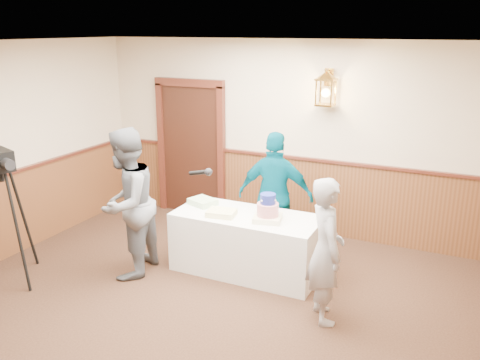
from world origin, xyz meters
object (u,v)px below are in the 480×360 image
at_px(sheet_cake_yellow, 221,213).
at_px(tv_camera_rig, 8,223).
at_px(tiered_cake, 268,210).
at_px(baker, 326,251).
at_px(sheet_cake_green, 203,202).
at_px(interviewer, 127,204).
at_px(display_table, 247,243).
at_px(assistant_p, 275,196).

height_order(sheet_cake_yellow, tv_camera_rig, tv_camera_rig).
distance_m(tiered_cake, baker, 1.05).
height_order(sheet_cake_green, interviewer, interviewer).
distance_m(sheet_cake_yellow, sheet_cake_green, 0.48).
xyz_separation_m(display_table, baker, (1.18, -0.65, 0.40)).
height_order(assistant_p, tv_camera_rig, assistant_p).
relative_size(display_table, tiered_cake, 4.66).
bearing_deg(interviewer, baker, 83.42).
xyz_separation_m(sheet_cake_yellow, sheet_cake_green, (-0.40, 0.25, 0.00)).
relative_size(tiered_cake, assistant_p, 0.23).
xyz_separation_m(sheet_cake_yellow, baker, (1.45, -0.49, -0.01)).
xyz_separation_m(sheet_cake_yellow, assistant_p, (0.42, 0.72, 0.06)).
relative_size(tiered_cake, tv_camera_rig, 0.24).
xyz_separation_m(display_table, tv_camera_rig, (-2.47, -1.40, 0.35)).
bearing_deg(interviewer, sheet_cake_yellow, 109.99).
xyz_separation_m(sheet_cake_green, assistant_p, (0.82, 0.46, 0.06)).
distance_m(sheet_cake_yellow, baker, 1.53).
height_order(sheet_cake_yellow, sheet_cake_green, sheet_cake_green).
bearing_deg(interviewer, tv_camera_rig, -65.95).
bearing_deg(tiered_cake, display_table, 167.14).
relative_size(assistant_p, tv_camera_rig, 1.04).
bearing_deg(tv_camera_rig, interviewer, 51.46).
bearing_deg(tv_camera_rig, display_table, 49.72).
distance_m(sheet_cake_yellow, assistant_p, 0.84).
relative_size(interviewer, tv_camera_rig, 1.13).
xyz_separation_m(assistant_p, tv_camera_rig, (-2.62, -1.97, -0.12)).
height_order(tiered_cake, tv_camera_rig, tv_camera_rig).
bearing_deg(sheet_cake_yellow, assistant_p, 59.53).
height_order(display_table, tv_camera_rig, tv_camera_rig).
height_order(tiered_cake, assistant_p, assistant_p).
height_order(sheet_cake_green, baker, baker).
distance_m(assistant_p, tv_camera_rig, 3.28).
relative_size(interviewer, assistant_p, 1.09).
relative_size(sheet_cake_yellow, baker, 0.22).
relative_size(sheet_cake_yellow, interviewer, 0.18).
distance_m(display_table, sheet_cake_green, 0.80).
height_order(tiered_cake, baker, baker).
xyz_separation_m(interviewer, baker, (2.45, 0.03, -0.15)).
xyz_separation_m(tiered_cake, sheet_cake_green, (-0.97, 0.16, -0.09)).
bearing_deg(tiered_cake, assistant_p, 103.24).
bearing_deg(assistant_p, sheet_cake_yellow, 51.61).
distance_m(display_table, assistant_p, 0.75).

